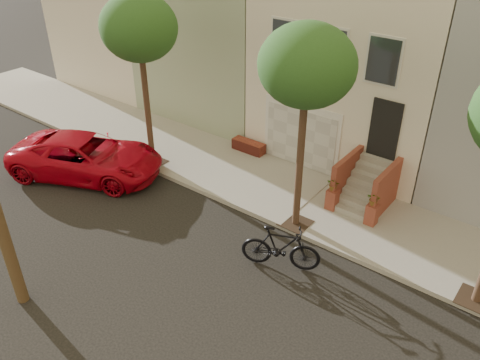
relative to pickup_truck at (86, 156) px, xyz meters
The scene contains 7 objects.
ground 7.22m from the pickup_truck, 15.75° to the right, with size 90.00×90.00×0.00m, color black.
sidewalk 7.73m from the pickup_truck, 26.22° to the left, with size 40.00×3.70×0.15m, color gray.
house_row 11.89m from the pickup_truck, 53.21° to the left, with size 33.10×11.70×7.00m.
tree_left 5.08m from the pickup_truck, 54.18° to the left, with size 2.70×2.57×6.30m.
tree_mid 9.30m from the pickup_truck, 13.86° to the left, with size 2.70×2.57×6.30m.
pickup_truck is the anchor object (origin of this frame).
motorcycle 8.56m from the pickup_truck, ahead, with size 0.64×2.26×1.36m, color black.
Camera 1 is at (7.23, -7.10, 9.39)m, focal length 36.40 mm.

